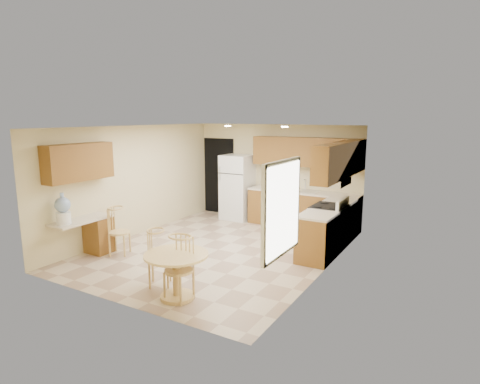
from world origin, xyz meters
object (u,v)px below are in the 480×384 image
Objects in this scene: chair_table_a at (156,254)px; chair_table_b at (174,264)px; dining_table at (177,269)px; stove at (328,227)px; chair_desk at (115,227)px; refrigerator at (237,187)px; water_crock at (63,210)px.

chair_table_b reaches higher than chair_table_a.
chair_table_a is (-0.55, 0.16, 0.10)m from dining_table.
stove is at bearing -107.78° from chair_table_b.
chair_table_b is 2.49m from chair_desk.
refrigerator is 2.96× the size of water_crock.
dining_table is at bearing 41.54° from chair_table_a.
chair_table_a is at bearing -119.18° from stove.
chair_desk reaches higher than dining_table.
refrigerator is at bearing 146.08° from chair_desk.
dining_table is 1.04× the size of chair_table_a.
dining_table is 2.41m from chair_desk.
stove is at bearing 100.72° from chair_desk.
refrigerator is at bearing 157.01° from stove.
stove reaches higher than chair_table_a.
chair_table_b is 1.67× the size of water_crock.
water_crock is (-1.05, -4.48, 0.18)m from refrigerator.
stove is 1.13× the size of chair_table_b.
refrigerator reaches higher than chair_table_a.
chair_table_b is 2.78m from water_crock.
chair_table_b is at bearing -108.92° from stove.
stove is at bearing 118.79° from chair_table_a.
refrigerator is 4.89m from dining_table.
refrigerator reaches higher than chair_table_b.
chair_table_a is at bearing -22.81° from chair_table_b.
stove is 1.89× the size of water_crock.
chair_table_a is (1.08, -4.43, -0.29)m from refrigerator.
stove is (2.88, -1.22, -0.38)m from refrigerator.
chair_table_b reaches higher than chair_desk.
dining_table is at bearing -70.39° from refrigerator.
chair_desk is at bearing 60.38° from water_crock.
stove reaches higher than dining_table.
dining_table is at bearing -2.27° from water_crock.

